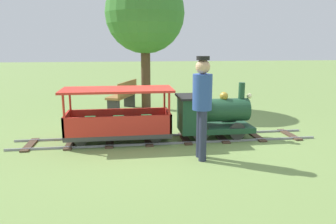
{
  "coord_description": "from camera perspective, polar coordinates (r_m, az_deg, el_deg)",
  "views": [
    {
      "loc": [
        5.8,
        -0.7,
        1.78
      ],
      "look_at": [
        0.0,
        0.09,
        0.55
      ],
      "focal_mm": 34.12,
      "sensor_mm": 36.0,
      "label": 1
    }
  ],
  "objects": [
    {
      "name": "ground_plane",
      "position": [
        6.11,
        -0.88,
        -5.08
      ],
      "size": [
        60.0,
        60.0,
        0.0
      ],
      "primitive_type": "plane",
      "color": "#75934C"
    },
    {
      "name": "track",
      "position": [
        6.11,
        -0.23,
        -4.91
      ],
      "size": [
        0.77,
        5.7,
        0.04
      ],
      "color": "gray",
      "rests_on": "ground_plane"
    },
    {
      "name": "locomotive",
      "position": [
        6.16,
        7.64,
        -0.4
      ],
      "size": [
        0.73,
        1.45,
        1.04
      ],
      "color": "#1E472D",
      "rests_on": "ground_plane"
    },
    {
      "name": "passenger_car",
      "position": [
        5.96,
        -8.85,
        -1.44
      ],
      "size": [
        0.83,
        2.0,
        0.97
      ],
      "color": "#3F3F3F",
      "rests_on": "ground_plane"
    },
    {
      "name": "conductor_person",
      "position": [
        4.94,
        6.12,
        2.18
      ],
      "size": [
        0.3,
        0.3,
        1.62
      ],
      "color": "#282D47",
      "rests_on": "ground_plane"
    },
    {
      "name": "park_bench",
      "position": [
        8.86,
        -7.96,
        2.89
      ],
      "size": [
        1.35,
        0.86,
        0.82
      ],
      "color": "olive",
      "rests_on": "ground_plane"
    },
    {
      "name": "oak_tree_near",
      "position": [
        9.06,
        -4.14,
        17.04
      ],
      "size": [
        2.15,
        2.15,
        3.7
      ],
      "color": "#4C3823",
      "rests_on": "ground_plane"
    }
  ]
}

